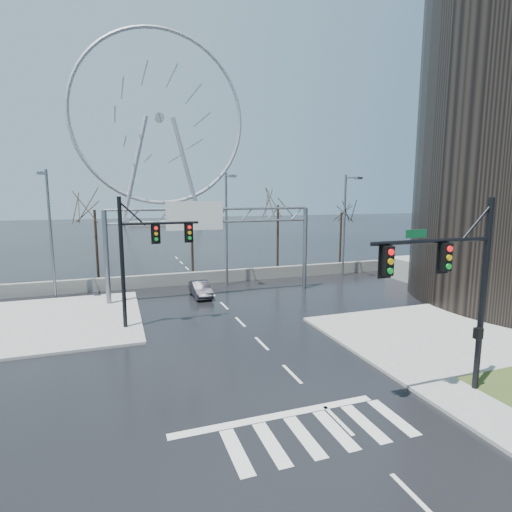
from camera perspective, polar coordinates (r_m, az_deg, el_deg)
name	(u,v)px	position (r m, az deg, el deg)	size (l,w,h in m)	color
ground	(292,374)	(19.05, 5.17, -16.44)	(260.00, 260.00, 0.00)	black
sidewalk_right_ext	(434,333)	(25.96, 24.04, -10.04)	(12.00, 10.00, 0.15)	gray
sidewalk_far	(59,320)	(29.02, -26.28, -8.23)	(10.00, 12.00, 0.15)	gray
barrier_wall	(202,277)	(37.15, -7.76, -3.05)	(52.00, 0.50, 1.10)	slate
signal_mast_near	(459,279)	(17.29, 27.00, -2.97)	(5.52, 0.41, 8.00)	black
signal_mast_far	(142,250)	(24.86, -16.04, 0.86)	(4.72, 0.41, 8.00)	black
sign_gantry	(209,232)	(31.50, -6.73, 3.38)	(16.36, 0.40, 7.60)	slate
streetlight_left	(49,224)	(34.20, -27.42, 4.06)	(0.50, 2.55, 10.00)	slate
streetlight_mid	(227,220)	(35.12, -4.12, 5.12)	(0.50, 2.55, 10.00)	slate
streetlight_right	(346,218)	(40.00, 12.77, 5.37)	(0.50, 2.55, 10.00)	slate
tree_left	(95,218)	(39.24, -22.03, 5.01)	(3.75, 3.75, 7.50)	black
tree_center	(192,224)	(40.90, -9.18, 4.54)	(3.25, 3.25, 6.50)	black
tree_right	(278,213)	(42.43, 3.14, 6.20)	(3.90, 3.90, 7.80)	black
tree_far_right	(341,219)	(46.56, 12.07, 5.25)	(3.40, 3.40, 6.80)	black
ferris_wheel	(160,125)	(112.77, -13.60, 17.72)	(45.00, 6.00, 50.91)	gray
car	(201,289)	(32.36, -7.92, -4.70)	(1.31, 3.74, 1.23)	black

